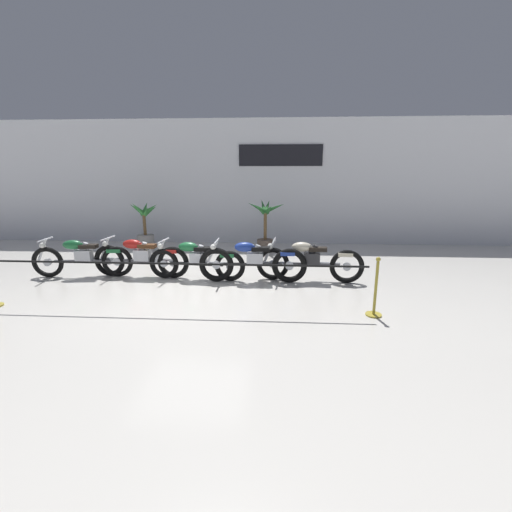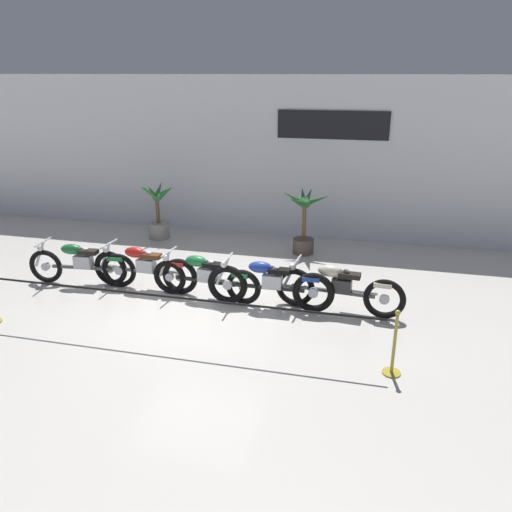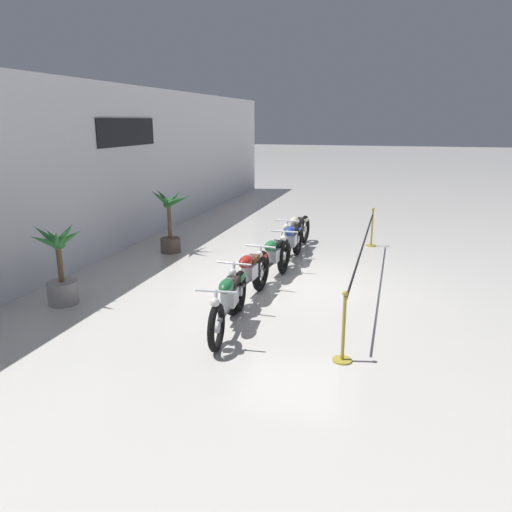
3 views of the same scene
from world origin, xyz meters
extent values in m
plane|color=silver|center=(0.00, 0.00, 0.00)|extent=(120.00, 120.00, 0.00)
cube|color=white|center=(0.00, 5.12, 2.10)|extent=(28.00, 0.25, 4.20)
cube|color=black|center=(1.97, 4.98, 3.00)|extent=(2.80, 0.04, 0.70)
torus|color=black|center=(-3.55, 0.55, 0.37)|extent=(0.74, 0.18, 0.74)
torus|color=black|center=(-1.92, 0.71, 0.37)|extent=(0.74, 0.18, 0.74)
cylinder|color=silver|center=(-3.55, 0.55, 0.37)|extent=(0.18, 0.10, 0.18)
cylinder|color=silver|center=(-1.92, 0.71, 0.37)|extent=(0.18, 0.10, 0.18)
cylinder|color=silver|center=(-3.64, 0.54, 0.65)|extent=(0.31, 0.08, 0.59)
cube|color=silver|center=(-2.68, 0.63, 0.53)|extent=(0.38, 0.25, 0.26)
cylinder|color=silver|center=(-2.72, 0.63, 0.73)|extent=(0.19, 0.13, 0.24)
cylinder|color=silver|center=(-2.64, 0.64, 0.73)|extent=(0.19, 0.13, 0.24)
cylinder|color=silver|center=(-2.40, 0.80, 0.39)|extent=(0.70, 0.14, 0.07)
cube|color=#47474C|center=(-2.73, 0.63, 0.39)|extent=(1.31, 0.19, 0.06)
ellipsoid|color=#1E6B38|center=(-2.91, 0.61, 0.79)|extent=(0.48, 0.26, 0.22)
cube|color=black|center=(-2.55, 0.65, 0.75)|extent=(0.42, 0.24, 0.09)
cube|color=#1E6B38|center=(-1.97, 0.70, 0.64)|extent=(0.33, 0.19, 0.08)
cylinder|color=silver|center=(-3.53, 0.55, 0.92)|extent=(0.10, 0.62, 0.04)
sphere|color=silver|center=(-3.61, 0.54, 0.78)|extent=(0.14, 0.14, 0.14)
torus|color=black|center=(-2.13, 0.75, 0.38)|extent=(0.76, 0.15, 0.76)
torus|color=black|center=(-0.55, 0.68, 0.38)|extent=(0.76, 0.15, 0.76)
cylinder|color=silver|center=(-2.13, 0.75, 0.38)|extent=(0.18, 0.09, 0.18)
cylinder|color=silver|center=(-0.55, 0.68, 0.38)|extent=(0.18, 0.09, 0.18)
cylinder|color=silver|center=(-2.22, 0.75, 0.66)|extent=(0.31, 0.07, 0.59)
cube|color=silver|center=(-1.29, 0.71, 0.54)|extent=(0.37, 0.24, 0.26)
cylinder|color=silver|center=(-1.33, 0.71, 0.74)|extent=(0.18, 0.12, 0.24)
cylinder|color=silver|center=(-1.25, 0.71, 0.74)|extent=(0.18, 0.12, 0.24)
cylinder|color=silver|center=(-0.99, 0.83, 0.40)|extent=(0.70, 0.10, 0.07)
cube|color=#47474C|center=(-1.34, 0.71, 0.40)|extent=(1.27, 0.12, 0.06)
ellipsoid|color=#B21E19|center=(-1.52, 0.72, 0.80)|extent=(0.47, 0.24, 0.22)
cube|color=#4C2D19|center=(-1.16, 0.70, 0.76)|extent=(0.41, 0.22, 0.09)
cube|color=#B21E19|center=(-0.60, 0.68, 0.65)|extent=(0.33, 0.17, 0.08)
cylinder|color=silver|center=(-2.11, 0.75, 0.93)|extent=(0.06, 0.62, 0.04)
sphere|color=silver|center=(-2.19, 0.75, 0.79)|extent=(0.14, 0.14, 0.14)
torus|color=black|center=(-0.76, 0.65, 0.36)|extent=(0.72, 0.18, 0.71)
torus|color=black|center=(0.81, 0.51, 0.36)|extent=(0.72, 0.18, 0.71)
cylinder|color=silver|center=(-0.76, 0.65, 0.36)|extent=(0.17, 0.09, 0.17)
cylinder|color=silver|center=(0.81, 0.51, 0.36)|extent=(0.17, 0.09, 0.17)
cylinder|color=silver|center=(-0.85, 0.66, 0.64)|extent=(0.31, 0.08, 0.59)
cube|color=silver|center=(0.07, 0.58, 0.52)|extent=(0.38, 0.25, 0.26)
cylinder|color=silver|center=(0.03, 0.58, 0.72)|extent=(0.19, 0.12, 0.24)
cylinder|color=silver|center=(0.12, 0.57, 0.72)|extent=(0.19, 0.12, 0.24)
cylinder|color=silver|center=(0.39, 0.69, 0.38)|extent=(0.70, 0.13, 0.07)
cube|color=black|center=(0.02, 0.58, 0.38)|extent=(1.27, 0.17, 0.06)
ellipsoid|color=#1E6B38|center=(-0.15, 0.60, 0.78)|extent=(0.48, 0.26, 0.22)
cube|color=black|center=(0.20, 0.57, 0.74)|extent=(0.42, 0.23, 0.09)
cube|color=#1E6B38|center=(0.76, 0.52, 0.61)|extent=(0.33, 0.19, 0.08)
cylinder|color=silver|center=(-0.74, 0.65, 0.91)|extent=(0.09, 0.62, 0.04)
sphere|color=silver|center=(-0.82, 0.65, 0.77)|extent=(0.14, 0.14, 0.14)
torus|color=black|center=(0.51, 0.47, 0.40)|extent=(0.79, 0.14, 0.79)
torus|color=black|center=(2.17, 0.48, 0.40)|extent=(0.79, 0.14, 0.79)
cylinder|color=silver|center=(0.51, 0.47, 0.40)|extent=(0.19, 0.08, 0.18)
cylinder|color=silver|center=(2.17, 0.48, 0.40)|extent=(0.19, 0.08, 0.18)
cylinder|color=silver|center=(0.42, 0.46, 0.68)|extent=(0.30, 0.06, 0.59)
cube|color=silver|center=(1.39, 0.47, 0.56)|extent=(0.36, 0.22, 0.26)
cylinder|color=silver|center=(1.35, 0.47, 0.76)|extent=(0.18, 0.11, 0.24)
cylinder|color=silver|center=(1.43, 0.47, 0.76)|extent=(0.18, 0.11, 0.24)
cylinder|color=silver|center=(1.69, 0.62, 0.42)|extent=(0.70, 0.08, 0.07)
cube|color=black|center=(1.34, 0.47, 0.42)|extent=(1.33, 0.07, 0.06)
ellipsoid|color=navy|center=(1.16, 0.47, 0.82)|extent=(0.46, 0.22, 0.22)
cube|color=black|center=(1.52, 0.47, 0.78)|extent=(0.40, 0.20, 0.09)
cube|color=navy|center=(2.12, 0.48, 0.68)|extent=(0.32, 0.16, 0.08)
cylinder|color=silver|center=(0.53, 0.47, 0.95)|extent=(0.04, 0.62, 0.04)
sphere|color=silver|center=(0.45, 0.46, 0.81)|extent=(0.14, 0.14, 0.14)
torus|color=black|center=(1.80, 0.68, 0.38)|extent=(0.77, 0.18, 0.77)
torus|color=black|center=(3.46, 0.53, 0.38)|extent=(0.77, 0.18, 0.77)
cylinder|color=silver|center=(1.80, 0.68, 0.38)|extent=(0.19, 0.10, 0.18)
cylinder|color=silver|center=(3.46, 0.53, 0.38)|extent=(0.19, 0.10, 0.18)
cylinder|color=silver|center=(1.71, 0.69, 0.67)|extent=(0.31, 0.08, 0.59)
cube|color=#2D2D30|center=(2.68, 0.60, 0.54)|extent=(0.38, 0.25, 0.26)
cylinder|color=#2D2D30|center=(2.64, 0.61, 0.74)|extent=(0.19, 0.13, 0.24)
cylinder|color=#2D2D30|center=(2.72, 0.60, 0.74)|extent=(0.19, 0.13, 0.24)
cylinder|color=silver|center=(2.99, 0.72, 0.40)|extent=(0.70, 0.13, 0.07)
cube|color=#47474C|center=(2.63, 0.61, 0.40)|extent=(1.34, 0.18, 0.06)
ellipsoid|color=beige|center=(2.45, 0.62, 0.80)|extent=(0.48, 0.26, 0.22)
cube|color=black|center=(2.81, 0.59, 0.76)|extent=(0.42, 0.23, 0.09)
cube|color=beige|center=(3.41, 0.54, 0.66)|extent=(0.33, 0.19, 0.08)
cylinder|color=silver|center=(1.82, 0.68, 0.93)|extent=(0.09, 0.62, 0.04)
sphere|color=silver|center=(1.74, 0.69, 0.79)|extent=(0.14, 0.14, 0.14)
cylinder|color=brown|center=(1.51, 3.68, 0.19)|extent=(0.52, 0.52, 0.37)
cylinder|color=brown|center=(1.51, 3.68, 0.82)|extent=(0.10, 0.10, 0.89)
cone|color=#235B28|center=(1.79, 3.66, 1.38)|extent=(0.68, 0.21, 0.40)
cone|color=#235B28|center=(1.58, 3.85, 1.41)|extent=(0.29, 0.48, 0.49)
cone|color=#235B28|center=(1.44, 3.86, 1.42)|extent=(0.32, 0.52, 0.51)
cone|color=#235B28|center=(1.26, 3.68, 1.39)|extent=(0.63, 0.16, 0.41)
cone|color=#235B28|center=(1.35, 3.48, 1.35)|extent=(0.45, 0.59, 0.45)
cone|color=#235B28|center=(1.63, 3.44, 1.35)|extent=(0.36, 0.64, 0.44)
cylinder|color=gray|center=(-2.48, 3.97, 0.21)|extent=(0.55, 0.55, 0.43)
cylinder|color=brown|center=(-2.48, 3.97, 0.79)|extent=(0.10, 0.10, 0.72)
cone|color=#337F38|center=(-2.27, 3.97, 1.28)|extent=(0.57, 0.18, 0.44)
cone|color=#337F38|center=(-2.32, 4.17, 1.21)|extent=(0.44, 0.57, 0.42)
cone|color=#337F38|center=(-2.50, 4.19, 1.29)|extent=(0.20, 0.56, 0.47)
cone|color=#337F38|center=(-2.67, 4.09, 1.23)|extent=(0.52, 0.44, 0.41)
cone|color=#337F38|center=(-2.65, 3.86, 1.29)|extent=(0.51, 0.42, 0.51)
cone|color=#337F38|center=(-2.57, 3.77, 1.31)|extent=(0.34, 0.58, 0.55)
cone|color=#337F38|center=(-2.34, 3.82, 1.24)|extent=(0.44, 0.48, 0.44)
cylinder|color=black|center=(0.10, -1.28, 0.88)|extent=(6.70, 0.04, 0.04)
cylinder|color=gold|center=(3.59, -1.28, 0.01)|extent=(0.28, 0.28, 0.03)
cylinder|color=gold|center=(3.59, -1.28, 0.50)|extent=(0.05, 0.05, 0.95)
sphere|color=gold|center=(3.59, -1.28, 1.01)|extent=(0.08, 0.08, 0.08)
camera|label=1|loc=(1.87, -6.98, 2.44)|focal=24.00mm
camera|label=2|loc=(3.12, -7.99, 4.25)|focal=35.00mm
camera|label=3|loc=(-9.91, -1.86, 3.30)|focal=35.00mm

